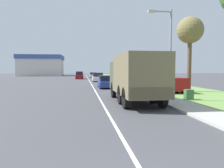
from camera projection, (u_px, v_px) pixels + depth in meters
ground_plane at (90, 81)px, 41.03m from camera, size 180.00×180.00×0.00m
lane_centre_stripe at (90, 81)px, 41.03m from camera, size 0.12×120.00×0.00m
sidewalk_right at (113, 81)px, 41.61m from camera, size 1.80×120.00×0.12m
grass_strip_right at (136, 81)px, 42.19m from camera, size 7.00×120.00×0.02m
military_truck at (135, 76)px, 14.06m from camera, size 2.34×7.35×3.01m
car_nearest_ahead at (107, 82)px, 25.38m from camera, size 1.91×4.11×1.45m
car_second_ahead at (98, 77)px, 39.66m from camera, size 1.91×4.70×1.59m
car_third_ahead at (79, 76)px, 50.54m from camera, size 1.77×4.21×1.72m
car_fourth_ahead at (93, 75)px, 61.18m from camera, size 1.93×4.27×1.41m
pickup_truck at (165, 82)px, 21.73m from camera, size 2.00×5.77×1.92m
lamp_post at (167, 45)px, 14.80m from camera, size 1.69×0.24×6.04m
tree_mid_right at (190, 32)px, 20.67m from camera, size 2.51×2.51×7.10m
utility_box at (189, 94)px, 15.38m from camera, size 0.55×0.45×0.70m
building_distant at (41, 65)px, 78.18m from camera, size 15.11×12.72×7.24m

